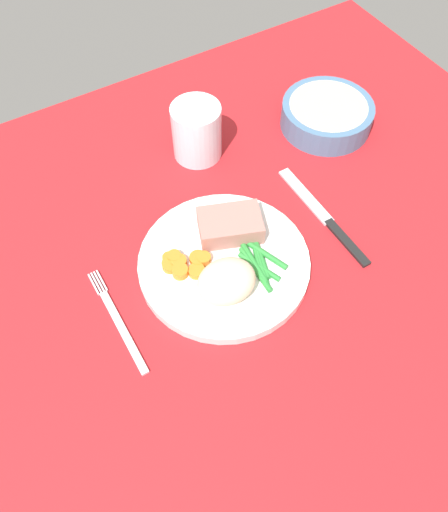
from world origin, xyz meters
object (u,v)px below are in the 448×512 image
Objects in this scene: fork at (118,321)px; dinner_plate at (224,263)px; meat_portion at (230,225)px; salad_bowl at (327,114)px; water_glass at (197,135)px; knife at (325,217)px.

dinner_plate is at bearing 0.47° from fork.
meat_portion is 0.57× the size of salad_bowl.
meat_portion is at bearing -154.99° from salad_bowl.
water_glass reaches higher than fork.
salad_bowl reaches higher than knife.
knife is 1.37× the size of salad_bowl.
knife is at bearing -0.50° from fork.
fork is at bearing -137.92° from water_glass.
dinner_plate is at bearing -177.80° from knife.
dinner_plate is 1.14× the size of knife.
water_glass is (-9.47, 21.21, 3.64)cm from knife.
water_glass reaches higher than dinner_plate.
knife is at bearing -65.94° from water_glass.
water_glass is 0.60× the size of salad_bowl.
dinner_plate is at bearing -130.60° from meat_portion.
meat_portion reaches higher than salad_bowl.
dinner_plate is 15.99cm from fork.
dinner_plate is 22.43cm from water_glass.
meat_portion is 28.49cm from salad_bowl.
salad_bowl is at bearing -13.65° from water_glass.
dinner_plate reaches higher than fork.
knife is 20.11cm from salad_bowl.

